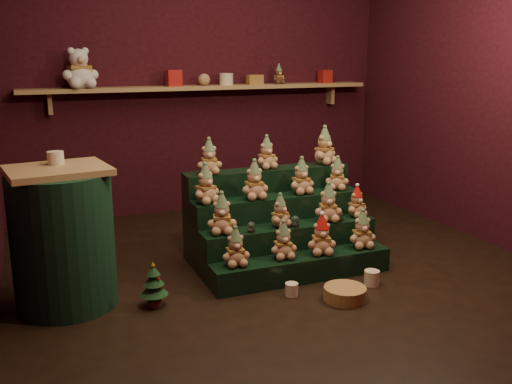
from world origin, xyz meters
name	(u,v)px	position (x,y,z in m)	size (l,w,h in m)	color
ground	(280,270)	(0.00, 0.00, 0.00)	(4.00, 4.00, 0.00)	black
back_wall	(200,77)	(0.00, 2.05, 1.40)	(4.00, 0.10, 2.80)	black
front_wall	(499,116)	(0.00, -2.05, 1.40)	(4.00, 0.10, 2.80)	black
right_wall	(501,82)	(2.05, 0.00, 1.40)	(0.10, 4.00, 2.80)	black
back_shelf	(205,88)	(0.00, 1.87, 1.29)	(3.60, 0.26, 0.24)	#A38351
riser_tier_front	(302,268)	(0.08, -0.22, 0.09)	(1.40, 0.22, 0.18)	black
riser_tier_midfront	(289,247)	(0.08, 0.00, 0.18)	(1.40, 0.22, 0.36)	black
riser_tier_midback	(278,228)	(0.08, 0.22, 0.27)	(1.40, 0.22, 0.54)	black
riser_tier_back	(267,211)	(0.08, 0.44, 0.36)	(1.40, 0.22, 0.72)	black
teddy_0	(235,247)	(-0.44, -0.21, 0.32)	(0.20, 0.18, 0.28)	tan
teddy_1	(283,240)	(-0.07, -0.20, 0.32)	(0.20, 0.18, 0.28)	tan
teddy_2	(322,235)	(0.23, -0.22, 0.33)	(0.21, 0.19, 0.30)	tan
teddy_3	(362,229)	(0.59, -0.21, 0.33)	(0.21, 0.19, 0.29)	tan
teddy_4	(222,213)	(-0.47, 0.00, 0.51)	(0.21, 0.19, 0.30)	tan
teddy_5	(280,211)	(-0.01, -0.01, 0.49)	(0.18, 0.16, 0.25)	tan
teddy_6	(328,202)	(0.40, -0.01, 0.51)	(0.21, 0.19, 0.30)	tan
teddy_7	(357,201)	(0.67, 0.01, 0.48)	(0.18, 0.16, 0.25)	tan
teddy_8	(206,184)	(-0.52, 0.22, 0.69)	(0.21, 0.19, 0.30)	tan
teddy_9	(254,180)	(-0.13, 0.20, 0.69)	(0.21, 0.19, 0.30)	tan
teddy_10	(301,176)	(0.28, 0.22, 0.68)	(0.21, 0.18, 0.29)	tan
teddy_11	(337,173)	(0.62, 0.23, 0.67)	(0.19, 0.17, 0.27)	tan
teddy_12	(209,156)	(-0.42, 0.42, 0.86)	(0.20, 0.18, 0.27)	tan
teddy_13	(267,153)	(0.07, 0.44, 0.85)	(0.19, 0.17, 0.26)	tan
teddy_14	(324,146)	(0.61, 0.44, 0.88)	(0.22, 0.20, 0.31)	tan
snow_globe_a	(251,227)	(-0.26, -0.06, 0.40)	(0.06, 0.06, 0.08)	black
snow_globe_b	(295,221)	(0.09, -0.06, 0.40)	(0.07, 0.07, 0.09)	black
snow_globe_c	(339,216)	(0.48, -0.06, 0.40)	(0.06, 0.06, 0.08)	black
side_table	(63,238)	(-1.57, -0.02, 0.46)	(0.68, 0.65, 0.94)	#A38351
table_ornament	(56,158)	(-1.57, 0.08, 0.98)	(0.11, 0.11, 0.08)	beige
mini_christmas_tree	(154,285)	(-1.04, -0.27, 0.15)	(0.19, 0.19, 0.31)	#462719
mug_left	(292,289)	(-0.12, -0.46, 0.05)	(0.09, 0.09, 0.09)	beige
mug_right	(372,278)	(0.50, -0.51, 0.06)	(0.11, 0.11, 0.11)	beige
wicker_basket	(345,293)	(0.19, -0.66, 0.05)	(0.29, 0.29, 0.09)	#AD8246
white_bear	(79,63)	(-1.22, 1.84, 1.55)	(0.33, 0.30, 0.47)	silver
brown_bear	(279,74)	(0.81, 1.84, 1.42)	(0.14, 0.13, 0.20)	#532D1B
gift_tin_red_a	(174,78)	(-0.33, 1.85, 1.40)	(0.14, 0.14, 0.16)	red
gift_tin_cream	(226,79)	(0.22, 1.85, 1.38)	(0.14, 0.14, 0.12)	beige
gift_tin_red_b	(325,76)	(1.38, 1.85, 1.39)	(0.12, 0.12, 0.14)	red
shelf_plush_ball	(204,80)	(-0.01, 1.85, 1.38)	(0.12, 0.12, 0.12)	tan
scarf_gift_box	(255,80)	(0.54, 1.85, 1.37)	(0.16, 0.10, 0.10)	#CD5D1D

